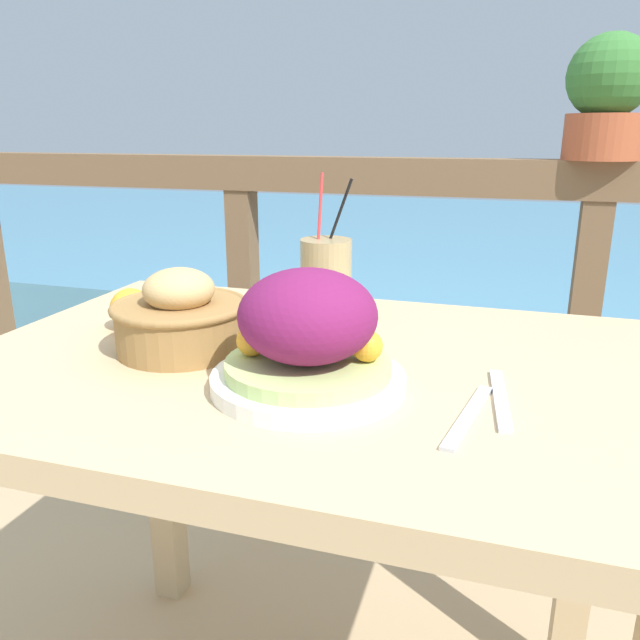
{
  "coord_description": "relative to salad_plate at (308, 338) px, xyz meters",
  "views": [
    {
      "loc": [
        0.27,
        -0.8,
        1.07
      ],
      "look_at": [
        0.02,
        -0.0,
        0.81
      ],
      "focal_mm": 35.0,
      "sensor_mm": 36.0,
      "label": 1
    }
  ],
  "objects": [
    {
      "name": "drink_glass",
      "position": [
        -0.07,
        0.3,
        0.0
      ],
      "size": [
        0.09,
        0.09,
        0.25
      ],
      "color": "tan",
      "rests_on": "patio_table"
    },
    {
      "name": "salad_plate",
      "position": [
        0.0,
        0.0,
        0.0
      ],
      "size": [
        0.25,
        0.25,
        0.15
      ],
      "color": "white",
      "rests_on": "patio_table"
    },
    {
      "name": "bread_basket",
      "position": [
        -0.22,
        0.08,
        -0.02
      ],
      "size": [
        0.2,
        0.2,
        0.12
      ],
      "color": "olive",
      "rests_on": "patio_table"
    },
    {
      "name": "knife",
      "position": [
        0.24,
        0.03,
        -0.06
      ],
      "size": [
        0.03,
        0.18,
        0.0
      ],
      "color": "silver",
      "rests_on": "patio_table"
    },
    {
      "name": "potted_plant",
      "position": [
        0.41,
        0.9,
        0.32
      ],
      "size": [
        0.18,
        0.18,
        0.27
      ],
      "color": "#A34C2D",
      "rests_on": "railing_fence"
    },
    {
      "name": "railing_fence",
      "position": [
        -0.04,
        0.9,
        -0.1
      ],
      "size": [
        2.8,
        0.08,
        1.0
      ],
      "color": "brown",
      "rests_on": "ground_plane"
    },
    {
      "name": "patio_table",
      "position": [
        -0.04,
        0.1,
        -0.19
      ],
      "size": [
        1.0,
        0.71,
        0.75
      ],
      "color": "tan",
      "rests_on": "ground_plane"
    },
    {
      "name": "sea_backdrop",
      "position": [
        -0.04,
        3.4,
        -0.6
      ],
      "size": [
        12.0,
        4.0,
        0.44
      ],
      "color": "teal",
      "rests_on": "ground_plane"
    },
    {
      "name": "orange_near_basket",
      "position": [
        -0.36,
        0.15,
        -0.03
      ],
      "size": [
        0.07,
        0.07,
        0.07
      ],
      "color": "#F9A328",
      "rests_on": "patio_table"
    },
    {
      "name": "fork",
      "position": [
        0.2,
        -0.03,
        -0.06
      ],
      "size": [
        0.05,
        0.18,
        0.0
      ],
      "color": "silver",
      "rests_on": "patio_table"
    }
  ]
}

